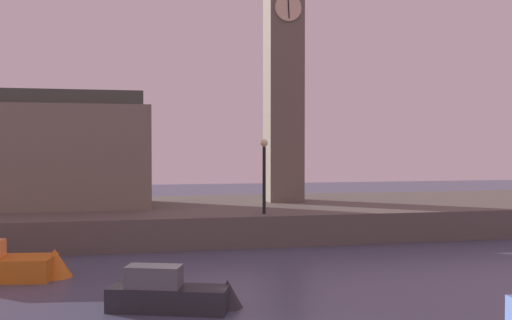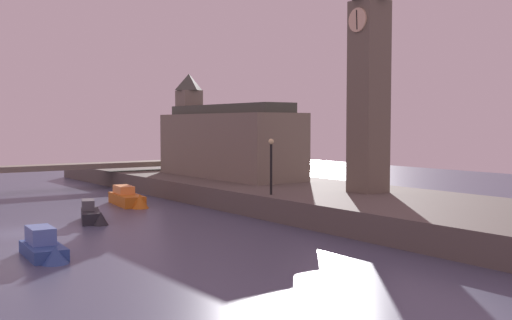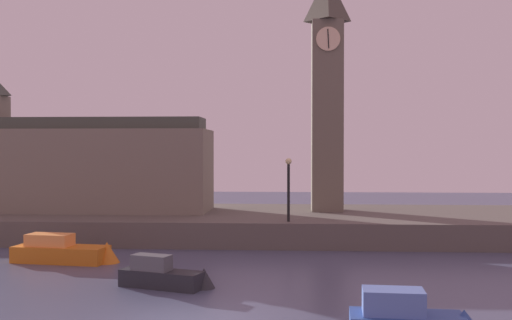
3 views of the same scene
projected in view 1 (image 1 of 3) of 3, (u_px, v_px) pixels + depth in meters
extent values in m
cube|color=#5B544C|center=(186.00, 218.00, 31.44)|extent=(70.00, 12.00, 1.50)
cube|color=#6B6051|center=(283.00, 96.00, 33.69)|extent=(2.07, 2.07, 12.71)
cylinder|color=beige|center=(288.00, 8.00, 32.50)|extent=(1.57, 0.12, 1.57)
cube|color=black|center=(289.00, 7.00, 32.43)|extent=(0.13, 0.04, 1.26)
cylinder|color=black|center=(264.00, 180.00, 27.21)|extent=(0.16, 0.16, 3.27)
sphere|color=#F2E099|center=(264.00, 143.00, 27.17)|extent=(0.36, 0.36, 0.36)
cube|color=#232328|center=(168.00, 299.00, 16.25)|extent=(3.63, 2.10, 0.71)
cube|color=#515156|center=(154.00, 276.00, 16.15)|extent=(1.73, 1.20, 0.63)
cone|color=#232328|center=(228.00, 294.00, 16.60)|extent=(1.21, 1.21, 0.87)
cone|color=orange|center=(55.00, 265.00, 20.46)|extent=(1.61, 1.61, 1.17)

